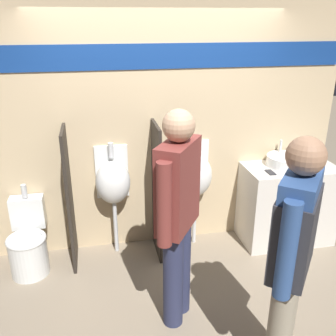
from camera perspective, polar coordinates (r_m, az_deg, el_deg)
ground_plane at (r=4.01m, az=0.49°, el=-14.97°), size 16.00×16.00×0.00m
display_wall at (r=3.94m, az=-1.23°, el=6.50°), size 3.91×0.07×2.70m
sink_counter at (r=4.46m, az=17.66°, el=-5.24°), size 1.01×0.54×0.90m
sink_basin at (r=4.29m, az=17.49°, el=1.06°), size 0.42×0.42×0.25m
cell_phone at (r=4.06m, az=15.34°, el=-0.64°), size 0.07×0.14×0.01m
divider_near_counter at (r=3.87m, az=-14.76°, el=-4.63°), size 0.03×0.47×1.45m
divider_mid at (r=3.90m, az=-1.72°, el=-3.65°), size 0.03×0.47×1.45m
urinal_near_counter at (r=3.92m, az=-8.39°, el=-2.16°), size 0.36×0.27×1.23m
urinal_far at (r=4.05m, az=4.18°, el=-1.18°), size 0.36×0.27×1.23m
toilet at (r=4.08m, az=-20.50°, el=-10.86°), size 0.39×0.55×0.87m
person_in_vest at (r=2.57m, az=18.44°, el=-11.56°), size 0.47×0.51×1.78m
person_with_lanyard at (r=2.92m, az=1.49°, el=-6.82°), size 0.42×0.55×1.82m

